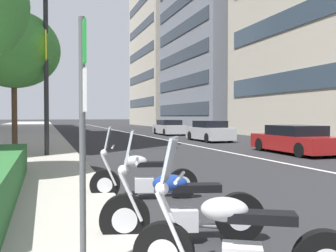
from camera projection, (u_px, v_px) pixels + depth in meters
sidewalk_right_plaza at (2, 136)px, 29.75m from camera, size 160.00×9.27×0.15m
lane_centre_stripe at (125, 132)px, 38.17m from camera, size 110.00×0.16×0.01m
motorcycle_under_tarp at (237, 244)px, 3.47m from camera, size 1.13×1.95×1.47m
motorcycle_second_in_row at (180, 209)px, 4.73m from camera, size 0.79×2.13×1.49m
motorcycle_nearest_camera at (142, 178)px, 7.26m from camera, size 0.75×2.13×1.46m
car_far_down_avenue at (295, 140)px, 16.15m from camera, size 4.67×2.06×1.27m
car_mid_block_traffic at (210, 131)px, 24.18m from camera, size 4.24×1.81×1.37m
car_approaching_light at (169, 128)px, 32.56m from camera, size 4.60×1.97×1.35m
parking_sign_by_curb at (83, 114)px, 3.43m from camera, size 0.32×0.06×2.46m
street_lamp_with_banners at (56, 23)px, 14.13m from camera, size 1.26×2.75×8.79m
street_tree_near_plaza_corner at (14, 50)px, 14.67m from camera, size 3.69×3.69×5.82m
office_tower_near_left at (230, 11)px, 48.94m from camera, size 19.03×14.40×32.11m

